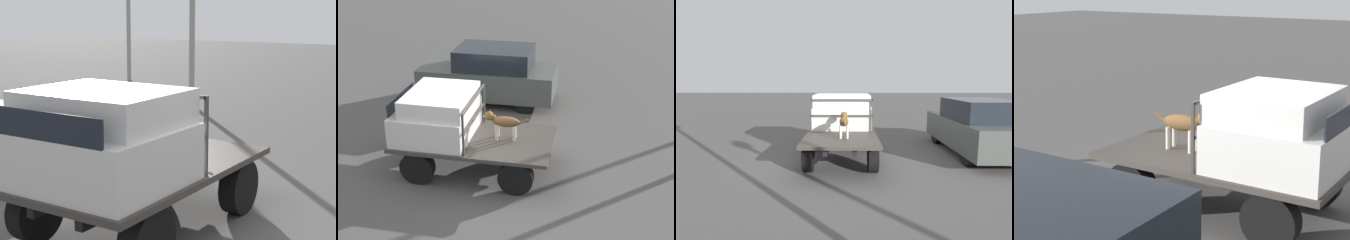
{
  "view_description": "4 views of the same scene",
  "coord_description": "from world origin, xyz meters",
  "views": [
    {
      "loc": [
        5.45,
        3.87,
        2.65
      ],
      "look_at": [
        -0.68,
        -0.08,
        1.23
      ],
      "focal_mm": 60.0,
      "sensor_mm": 36.0,
      "label": 1
    },
    {
      "loc": [
        -2.51,
        8.88,
        5.38
      ],
      "look_at": [
        -0.68,
        -0.08,
        1.23
      ],
      "focal_mm": 50.0,
      "sensor_mm": 36.0,
      "label": 2
    },
    {
      "loc": [
        -7.29,
        -0.19,
        2.24
      ],
      "look_at": [
        -0.68,
        -0.08,
        1.23
      ],
      "focal_mm": 28.0,
      "sensor_mm": 36.0,
      "label": 3
    },
    {
      "loc": [
        3.59,
        -6.67,
        3.19
      ],
      "look_at": [
        -0.68,
        -0.08,
        1.23
      ],
      "focal_mm": 60.0,
      "sensor_mm": 36.0,
      "label": 4
    }
  ],
  "objects": [
    {
      "name": "truck_headboard",
      "position": [
        -0.0,
        0.0,
        1.4
      ],
      "size": [
        0.04,
        1.79,
        0.93
      ],
      "color": "#3D3833",
      "rests_on": "flatbed_truck"
    },
    {
      "name": "flatbed_truck",
      "position": [
        0.0,
        0.0,
        0.57
      ],
      "size": [
        3.43,
        1.91,
        0.79
      ],
      "color": "black",
      "rests_on": "ground"
    },
    {
      "name": "truck_cab",
      "position": [
        0.83,
        0.0,
        1.27
      ],
      "size": [
        1.6,
        1.79,
        1.02
      ],
      "color": "silver",
      "rests_on": "flatbed_truck"
    },
    {
      "name": "dog",
      "position": [
        -0.59,
        -0.08,
        1.19
      ],
      "size": [
        1.0,
        0.23,
        0.65
      ],
      "rotation": [
        0.0,
        0.0,
        0.32
      ],
      "color": "beige",
      "rests_on": "flatbed_truck"
    },
    {
      "name": "ground_plane",
      "position": [
        0.0,
        0.0,
        0.0
      ],
      "size": [
        80.0,
        80.0,
        0.0
      ],
      "primitive_type": "plane",
      "color": "#514F4C"
    }
  ]
}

